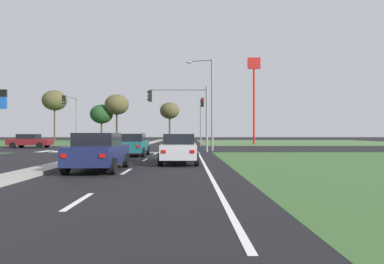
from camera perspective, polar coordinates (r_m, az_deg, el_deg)
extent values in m
plane|color=black|center=(34.80, -10.68, -2.80)|extent=(200.00, 200.00, 0.00)
cube|color=#385B2D|center=(66.68, -28.93, -1.54)|extent=(35.00, 35.00, 0.01)
cube|color=#476B38|center=(61.90, 17.64, -1.66)|extent=(35.00, 35.00, 0.01)
cube|color=gray|center=(16.45, -22.27, -5.43)|extent=(1.20, 22.00, 0.14)
cube|color=gray|center=(59.56, -6.51, -1.66)|extent=(1.20, 36.00, 0.14)
cube|color=silver|center=(8.24, -18.87, -11.16)|extent=(0.14, 2.00, 0.01)
cube|color=silver|center=(14.00, -11.15, -6.63)|extent=(0.14, 2.00, 0.01)
cube|color=silver|center=(19.91, -8.01, -4.73)|extent=(0.14, 2.00, 0.01)
cube|color=silver|center=(25.86, -6.31, -3.69)|extent=(0.14, 2.00, 0.01)
cube|color=silver|center=(31.82, -5.26, -3.04)|extent=(0.14, 2.00, 0.01)
cube|color=silver|center=(16.34, 2.22, -5.72)|extent=(0.14, 24.00, 0.01)
cube|color=silver|center=(27.37, -5.37, -3.50)|extent=(6.40, 0.50, 0.01)
cube|color=silver|center=(31.62, -23.87, -3.04)|extent=(0.70, 2.80, 0.01)
cube|color=silver|center=(31.19, -21.92, -3.08)|extent=(0.70, 2.80, 0.01)
cube|color=silver|center=(30.79, -19.93, -3.12)|extent=(0.70, 2.80, 0.01)
cube|color=silver|center=(30.43, -17.88, -3.16)|extent=(0.70, 2.80, 0.01)
cube|color=silver|center=(30.11, -15.78, -3.19)|extent=(0.70, 2.80, 0.01)
cube|color=silver|center=(29.84, -13.65, -3.22)|extent=(0.70, 2.80, 0.01)
cube|color=#19565B|center=(23.33, -10.11, -2.42)|extent=(1.77, 4.13, 0.70)
cube|color=black|center=(23.16, -10.17, -0.92)|extent=(1.56, 1.90, 0.52)
cube|color=red|center=(21.40, -12.80, -2.43)|extent=(0.20, 0.04, 0.14)
cube|color=red|center=(21.16, -9.23, -2.46)|extent=(0.20, 0.04, 0.14)
cylinder|color=black|center=(24.80, -11.63, -3.10)|extent=(0.22, 0.64, 0.64)
cylinder|color=black|center=(24.53, -7.56, -3.14)|extent=(0.22, 0.64, 0.64)
cylinder|color=black|center=(22.21, -12.92, -3.44)|extent=(0.22, 0.64, 0.64)
cylinder|color=black|center=(21.91, -8.38, -3.49)|extent=(0.22, 0.64, 0.64)
cube|color=#161E47|center=(14.53, -15.70, -3.67)|extent=(1.81, 4.17, 0.75)
cube|color=black|center=(14.37, -15.85, -1.18)|extent=(1.59, 1.92, 0.52)
cube|color=red|center=(12.74, -21.15, -3.81)|extent=(0.20, 0.04, 0.14)
cube|color=red|center=(12.33, -15.14, -3.94)|extent=(0.20, 0.04, 0.14)
cylinder|color=black|center=(16.09, -17.59, -4.66)|extent=(0.22, 0.64, 0.64)
cylinder|color=black|center=(15.66, -11.22, -4.79)|extent=(0.22, 0.64, 0.64)
cylinder|color=black|center=(13.57, -20.87, -5.49)|extent=(0.22, 0.64, 0.64)
cylinder|color=black|center=(13.06, -13.37, -5.71)|extent=(0.22, 0.64, 0.64)
cube|color=#B7B7BC|center=(17.45, -2.18, -3.17)|extent=(1.72, 4.57, 0.70)
cube|color=black|center=(17.28, -2.20, -1.18)|extent=(1.51, 2.10, 0.52)
cube|color=red|center=(15.18, -4.88, -3.35)|extent=(0.20, 0.04, 0.14)
cube|color=red|center=(15.14, 0.07, -3.36)|extent=(0.20, 0.04, 0.14)
cylinder|color=black|center=(18.97, -4.68, -4.00)|extent=(0.22, 0.64, 0.64)
cylinder|color=black|center=(18.93, 0.54, -4.00)|extent=(0.22, 0.64, 0.64)
cylinder|color=black|center=(16.06, -5.40, -4.68)|extent=(0.22, 0.64, 0.64)
cylinder|color=black|center=(16.02, 0.77, -4.69)|extent=(0.22, 0.64, 0.64)
cube|color=#BCAD8E|center=(35.66, -14.94, -1.62)|extent=(4.32, 1.81, 0.75)
cube|color=black|center=(35.69, -15.18, -0.59)|extent=(1.99, 1.59, 0.52)
cube|color=red|center=(36.92, -17.97, -1.45)|extent=(0.04, 0.20, 0.14)
cube|color=red|center=(35.60, -18.62, -1.49)|extent=(0.04, 0.20, 0.14)
cylinder|color=black|center=(36.25, -12.47, -2.19)|extent=(0.64, 0.22, 0.64)
cylinder|color=black|center=(34.48, -13.08, -2.29)|extent=(0.64, 0.22, 0.64)
cylinder|color=black|center=(36.91, -16.68, -2.15)|extent=(0.64, 0.22, 0.64)
cylinder|color=black|center=(35.17, -17.49, -2.25)|extent=(0.64, 0.22, 0.64)
cube|color=maroon|center=(39.62, -25.97, -1.53)|extent=(4.37, 1.80, 0.65)
cube|color=black|center=(39.68, -26.16, -0.69)|extent=(2.01, 1.58, 0.52)
cube|color=red|center=(41.21, -28.34, -1.39)|extent=(0.04, 0.20, 0.14)
cube|color=red|center=(40.01, -29.25, -1.42)|extent=(0.04, 0.20, 0.14)
cylinder|color=black|center=(39.88, -23.60, -2.00)|extent=(0.64, 0.22, 0.64)
cylinder|color=black|center=(38.23, -24.65, -2.07)|extent=(0.64, 0.22, 0.64)
cylinder|color=black|center=(41.05, -27.20, -1.94)|extent=(0.64, 0.22, 0.64)
cylinder|color=black|center=(39.45, -28.37, -2.01)|extent=(0.64, 0.22, 0.64)
cylinder|color=gray|center=(27.71, 2.56, 2.17)|extent=(0.18, 0.18, 5.45)
cylinder|color=gray|center=(27.89, -2.32, 7.26)|extent=(4.71, 0.12, 0.12)
cube|color=black|center=(27.99, -7.17, 6.16)|extent=(0.26, 0.32, 0.95)
sphere|color=#360503|center=(28.04, -7.50, 6.76)|extent=(0.20, 0.20, 0.20)
sphere|color=orange|center=(28.01, -7.50, 6.15)|extent=(0.20, 0.20, 0.20)
sphere|color=black|center=(27.98, -7.50, 5.54)|extent=(0.20, 0.20, 0.20)
cylinder|color=gray|center=(40.89, 1.51, 1.58)|extent=(0.18, 0.18, 5.70)
cylinder|color=gray|center=(38.72, 1.64, 5.54)|extent=(0.12, 4.70, 0.12)
cube|color=black|center=(36.33, 1.79, 5.08)|extent=(0.32, 0.26, 0.95)
sphere|color=red|center=(36.20, 1.80, 5.58)|extent=(0.20, 0.20, 0.20)
sphere|color=#3A2405|center=(36.17, 1.80, 5.11)|extent=(0.20, 0.20, 0.20)
sphere|color=black|center=(36.14, 1.80, 4.63)|extent=(0.20, 0.20, 0.20)
cylinder|color=gray|center=(43.07, -19.15, 1.72)|extent=(0.18, 0.18, 6.03)
cylinder|color=gray|center=(41.29, -20.07, 5.65)|extent=(0.12, 4.17, 0.12)
cube|color=black|center=(39.29, -21.08, 5.18)|extent=(0.32, 0.26, 0.95)
sphere|color=#360503|center=(39.17, -21.16, 5.64)|extent=(0.20, 0.20, 0.20)
sphere|color=#3A2405|center=(39.14, -21.16, 5.20)|extent=(0.20, 0.20, 0.20)
sphere|color=green|center=(39.11, -21.16, 4.77)|extent=(0.20, 0.20, 0.20)
cylinder|color=gray|center=(29.62, 3.50, 4.65)|extent=(0.20, 0.20, 8.17)
cylinder|color=gray|center=(30.41, 1.51, 12.12)|extent=(2.05, 0.61, 0.10)
ellipsoid|color=#B2B2A8|center=(30.62, -0.45, 11.84)|extent=(0.56, 0.28, 0.20)
cylinder|color=maroon|center=(43.71, -8.33, -1.62)|extent=(0.16, 0.16, 0.71)
cylinder|color=maroon|center=(43.70, -8.33, -0.67)|extent=(0.34, 0.34, 0.74)
sphere|color=tan|center=(43.70, -8.33, -0.04)|extent=(0.21, 0.21, 0.21)
cylinder|color=red|center=(48.19, 10.57, 4.30)|extent=(0.28, 0.28, 10.73)
cube|color=red|center=(49.06, 10.57, 11.50)|extent=(1.80, 0.30, 1.60)
torus|color=yellow|center=(49.15, 10.07, 11.48)|extent=(0.96, 0.16, 0.96)
torus|color=yellow|center=(49.30, 10.99, 11.44)|extent=(0.96, 0.16, 0.96)
cylinder|color=#423323|center=(73.81, -22.48, 1.29)|extent=(0.30, 0.30, 6.98)
ellipsoid|color=#4C4728|center=(74.09, -22.48, 5.02)|extent=(4.88, 4.88, 4.15)
cylinder|color=#423323|center=(72.18, -15.24, 0.25)|extent=(0.35, 0.35, 4.30)
ellipsoid|color=#1E421E|center=(72.29, -15.23, 2.98)|extent=(4.71, 4.71, 4.00)
cylinder|color=#423323|center=(70.78, -12.75, 1.02)|extent=(0.40, 0.40, 6.18)
ellipsoid|color=#4C4728|center=(71.02, -12.75, 4.61)|extent=(4.93, 4.93, 4.19)
cylinder|color=#423323|center=(70.05, -3.85, 0.63)|extent=(0.35, 0.35, 5.23)
ellipsoid|color=#4C4728|center=(70.21, -3.85, 3.69)|extent=(4.09, 4.09, 3.48)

